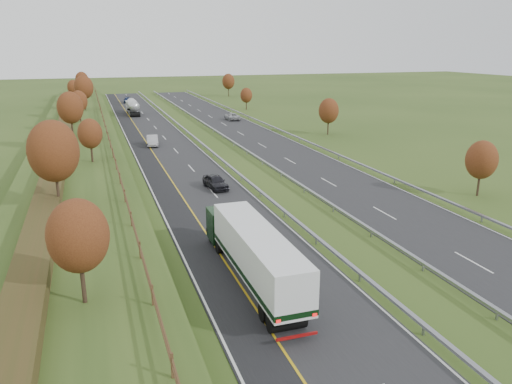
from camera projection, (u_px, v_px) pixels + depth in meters
The scene contains 19 objects.
ground at pixel (225, 153), 74.90m from camera, with size 400.00×400.00×0.00m, color #32491A.
near_carriageway at pixel (167, 150), 77.02m from camera, with size 10.50×200.00×0.04m, color #242427.
far_carriageway at pixel (267, 144), 82.03m from camera, with size 10.50×200.00×0.04m, color #242427.
hard_shoulder at pixel (142, 152), 75.88m from camera, with size 3.00×200.00×0.04m, color black.
lane_markings at pixel (207, 148), 78.85m from camera, with size 26.75×200.00×0.01m.
embankment_left at pixel (77, 149), 72.79m from camera, with size 12.00×200.00×2.00m, color #32491A.
hedge_left at pixel (61, 139), 71.75m from camera, with size 2.20×180.00×1.10m, color #373616.
fence_left at pixel (108, 136), 73.30m from camera, with size 0.12×189.06×1.20m.
median_barrier_near at pixel (203, 144), 78.58m from camera, with size 0.32×200.00×0.71m.
median_barrier_far at pixel (234, 142), 80.13m from camera, with size 0.32×200.00×0.71m.
outer_barrier_far at pixel (300, 138), 83.62m from camera, with size 0.32×200.00×0.71m.
trees_left at pixel (76, 115), 68.33m from camera, with size 6.64×164.30×7.66m.
trees_far at pixel (279, 98), 111.47m from camera, with size 8.45×118.60×7.12m.
box_lorry at pixel (252, 251), 33.29m from camera, with size 2.58×16.28×4.06m.
road_tanker at pixel (133, 106), 116.96m from camera, with size 2.40×11.22×3.46m.
car_dark_near at pixel (216, 182), 56.02m from camera, with size 1.85×4.59×1.56m, color black.
car_silver_mid at pixel (152, 140), 80.30m from camera, with size 1.73×4.96×1.64m, color #A6A5A9.
car_small_far at pixel (128, 100), 140.70m from camera, with size 2.13×5.23×1.52m, color #162144.
car_oncoming at pixel (232, 116), 108.26m from camera, with size 2.48×5.39×1.50m, color #B4B5B9.
Camera 1 is at (-10.87, -16.21, 15.48)m, focal length 35.00 mm.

